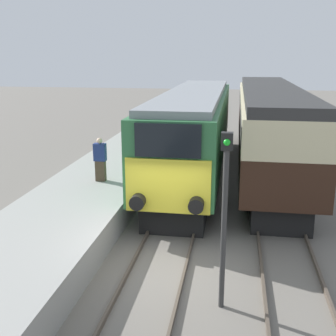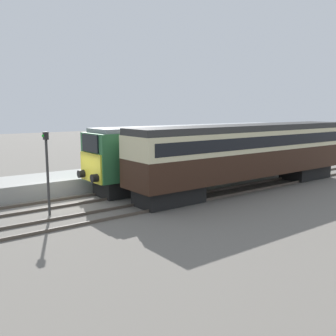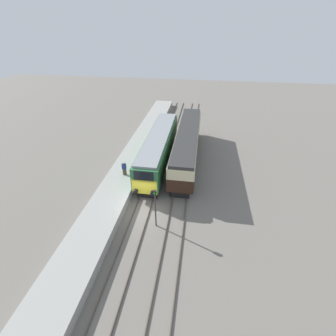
% 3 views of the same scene
% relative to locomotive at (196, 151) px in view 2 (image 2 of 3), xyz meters
% --- Properties ---
extents(ground_plane, '(120.00, 120.00, 0.00)m').
position_rel_locomotive_xyz_m(ground_plane, '(0.00, -9.25, -2.21)').
color(ground_plane, slate).
extents(platform_left, '(3.50, 50.00, 0.92)m').
position_rel_locomotive_xyz_m(platform_left, '(-3.30, -1.25, -1.75)').
color(platform_left, gray).
rests_on(platform_left, ground_plane).
extents(rails_near_track, '(1.51, 60.00, 0.14)m').
position_rel_locomotive_xyz_m(rails_near_track, '(0.00, -4.25, -2.14)').
color(rails_near_track, '#4C4238').
rests_on(rails_near_track, ground_plane).
extents(rails_far_track, '(1.50, 60.00, 0.14)m').
position_rel_locomotive_xyz_m(rails_far_track, '(3.40, -4.25, -2.14)').
color(rails_far_track, '#4C4238').
rests_on(rails_far_track, ground_plane).
extents(locomotive, '(2.70, 15.83, 3.91)m').
position_rel_locomotive_xyz_m(locomotive, '(0.00, 0.00, 0.00)').
color(locomotive, black).
rests_on(locomotive, ground_plane).
extents(passenger_carriage, '(2.75, 16.80, 4.04)m').
position_rel_locomotive_xyz_m(passenger_carriage, '(3.40, 1.34, 0.23)').
color(passenger_carriage, black).
rests_on(passenger_carriage, ground_plane).
extents(person_on_platform, '(0.44, 0.26, 1.62)m').
position_rel_locomotive_xyz_m(person_on_platform, '(-3.02, -4.68, -0.49)').
color(person_on_platform, '#473828').
rests_on(person_on_platform, platform_left).
extents(signal_post, '(0.24, 0.28, 3.96)m').
position_rel_locomotive_xyz_m(signal_post, '(1.70, -10.71, 0.14)').
color(signal_post, '#333333').
rests_on(signal_post, ground_plane).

